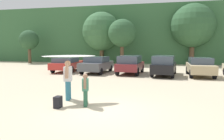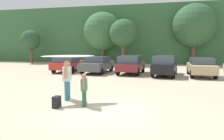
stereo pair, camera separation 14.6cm
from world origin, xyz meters
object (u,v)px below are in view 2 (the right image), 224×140
parked_car_tan (201,67)px  person_child (84,88)px  parked_car_red (69,64)px  parked_car_dark_gray (97,64)px  surfboard_white (68,56)px  person_adult (67,78)px  parked_car_maroon (131,64)px  parked_car_black (165,65)px  backpack_dropped (57,102)px

parked_car_tan → person_child: 11.94m
parked_car_red → person_child: 12.54m
parked_car_dark_gray → surfboard_white: bearing=-166.0°
person_adult → parked_car_maroon: bearing=-112.9°
parked_car_maroon → person_adult: person_adult is taller
parked_car_dark_gray → parked_car_tan: 8.75m
parked_car_black → person_child: (-3.12, -10.05, -0.11)m
parked_car_dark_gray → parked_car_maroon: bearing=-88.6°
parked_car_black → person_adult: bearing=161.0°
parked_car_tan → parked_car_maroon: bearing=88.5°
parked_car_red → parked_car_tan: size_ratio=1.16×
parked_car_red → person_child: parked_car_red is taller
parked_car_red → surfboard_white: 11.48m
parked_car_black → backpack_dropped: bearing=164.4°
person_child → backpack_dropped: 1.20m
person_adult → person_child: bearing=128.3°
person_child → surfboard_white: surfboard_white is taller
parked_car_maroon → backpack_dropped: (-1.24, -11.02, -0.63)m
parked_car_red → person_child: (5.83, -11.10, 0.02)m
parked_car_maroon → backpack_dropped: parked_car_maroon is taller
surfboard_white → backpack_dropped: bearing=62.1°
parked_car_dark_gray → person_child: bearing=-161.5°
parked_car_maroon → backpack_dropped: 11.11m
parked_car_red → surfboard_white: size_ratio=2.02×
parked_car_red → parked_car_dark_gray: 3.05m
parked_car_dark_gray → surfboard_white: surfboard_white is taller
surfboard_white → backpack_dropped: (0.02, -1.21, -1.75)m
backpack_dropped → parked_car_dark_gray: bearing=99.3°
parked_car_tan → person_child: size_ratio=3.10×
surfboard_white → backpack_dropped: size_ratio=5.22×
parked_car_tan → surfboard_white: size_ratio=1.74×
parked_car_tan → parked_car_dark_gray: bearing=88.4°
parked_car_tan → backpack_dropped: size_ratio=9.10×
parked_car_black → parked_car_red: bearing=89.1°
parked_car_black → person_child: bearing=168.5°
person_child → backpack_dropped: bearing=10.0°
parked_car_red → parked_car_dark_gray: parked_car_dark_gray is taller
person_adult → parked_car_red: bearing=-80.1°
parked_car_tan → backpack_dropped: (-6.92, -10.82, -0.56)m
parked_car_black → backpack_dropped: (-4.10, -10.50, -0.63)m
parked_car_maroon → parked_car_black: 2.91m
person_adult → surfboard_white: size_ratio=0.75×
parked_car_black → person_adult: person_adult is taller
parked_car_dark_gray → parked_car_tan: bearing=-88.4°
parked_car_red → parked_car_maroon: bearing=-98.1°
parked_car_maroon → parked_car_tan: 5.68m
parked_car_maroon → person_adult: size_ratio=2.32×
parked_car_maroon → backpack_dropped: bearing=177.1°
parked_car_dark_gray → parked_car_tan: parked_car_tan is taller
person_adult → parked_car_tan: bearing=-141.3°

